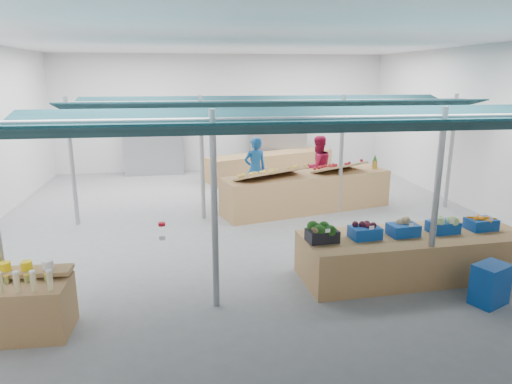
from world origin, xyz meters
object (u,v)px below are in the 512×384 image
at_px(veg_counter, 412,255).
at_px(crate_stack, 490,284).
at_px(bottle_shelf, 7,306).
at_px(vendor_left, 255,169).
at_px(fruit_counter, 307,192).
at_px(vendor_right, 318,167).

xyz_separation_m(veg_counter, crate_stack, (0.68, -1.17, -0.06)).
bearing_deg(veg_counter, crate_stack, -62.65).
bearing_deg(veg_counter, bottle_shelf, -174.61).
distance_m(veg_counter, vendor_left, 5.71).
xyz_separation_m(fruit_counter, crate_stack, (1.47, -5.41, -0.16)).
height_order(fruit_counter, vendor_left, vendor_left).
bearing_deg(bottle_shelf, fruit_counter, 44.77).
height_order(bottle_shelf, vendor_right, vendor_right).
bearing_deg(fruit_counter, crate_stack, -89.26).
bearing_deg(crate_stack, veg_counter, 120.29).
xyz_separation_m(bottle_shelf, vendor_right, (6.18, 6.27, 0.49)).
bearing_deg(bottle_shelf, vendor_right, 47.38).
distance_m(veg_counter, vendor_right, 5.36).
height_order(bottle_shelf, crate_stack, bottle_shelf).
height_order(bottle_shelf, fruit_counter, bottle_shelf).
height_order(crate_stack, vendor_left, vendor_left).
height_order(fruit_counter, crate_stack, fruit_counter).
xyz_separation_m(veg_counter, vendor_right, (-0.18, 5.33, 0.52)).
xyz_separation_m(crate_stack, vendor_right, (-0.87, 6.51, 0.58)).
xyz_separation_m(fruit_counter, vendor_left, (-1.20, 1.10, 0.42)).
relative_size(bottle_shelf, crate_stack, 2.62).
bearing_deg(veg_counter, fruit_counter, 97.52).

